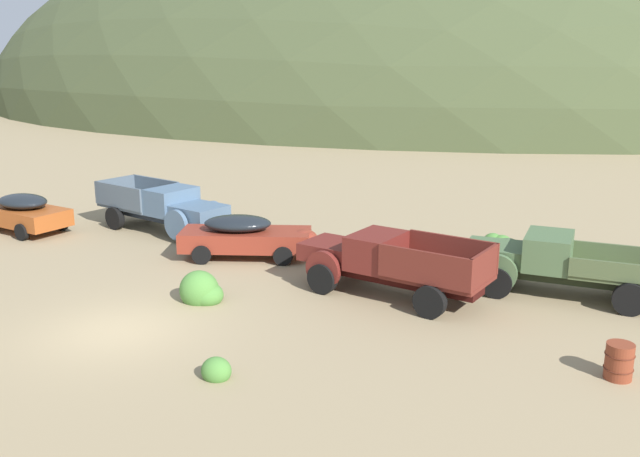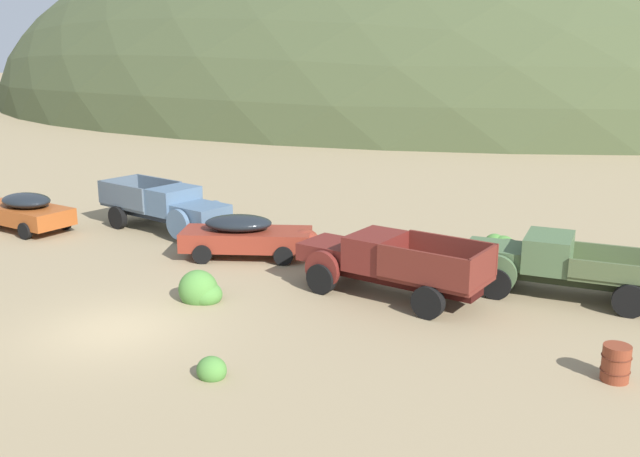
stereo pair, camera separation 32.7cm
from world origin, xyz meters
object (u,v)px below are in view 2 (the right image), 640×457
at_px(truck_weathered_green, 550,264).
at_px(car_rust_red, 250,236).
at_px(oil_drum_spare, 616,363).
at_px(truck_chalk_blue, 172,207).
at_px(truck_oxblood, 379,262).
at_px(car_oxide_orange, 21,210).

bearing_deg(truck_weathered_green, car_rust_red, 1.21).
distance_m(truck_weathered_green, oil_drum_spare, 5.88).
distance_m(truck_chalk_blue, truck_oxblood, 10.95).
bearing_deg(truck_chalk_blue, truck_weathered_green, 8.31).
xyz_separation_m(car_oxide_orange, truck_chalk_blue, (6.09, 1.94, 0.21)).
xyz_separation_m(car_oxide_orange, truck_oxblood, (16.25, -2.14, 0.20)).
distance_m(truck_chalk_blue, oil_drum_spare, 18.63).
xyz_separation_m(truck_chalk_blue, oil_drum_spare, (16.93, -7.75, -0.60)).
distance_m(car_rust_red, truck_oxblood, 5.84).
bearing_deg(car_rust_red, car_oxide_orange, 161.50).
bearing_deg(oil_drum_spare, car_rust_red, 155.15).
height_order(car_oxide_orange, truck_weathered_green, truck_weathered_green).
bearing_deg(truck_oxblood, truck_weathered_green, -145.90).
height_order(truck_weathered_green, oil_drum_spare, truck_weathered_green).
bearing_deg(truck_chalk_blue, car_oxide_orange, -145.60).
bearing_deg(car_oxide_orange, truck_weathered_green, -169.13).
bearing_deg(truck_oxblood, car_oxide_orange, 5.69).
relative_size(truck_chalk_blue, car_rust_red, 1.25).
relative_size(car_rust_red, truck_weathered_green, 0.83).
relative_size(truck_oxblood, oil_drum_spare, 7.24).
bearing_deg(truck_weathered_green, car_oxide_orange, 1.24).
bearing_deg(car_rust_red, oil_drum_spare, -42.64).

